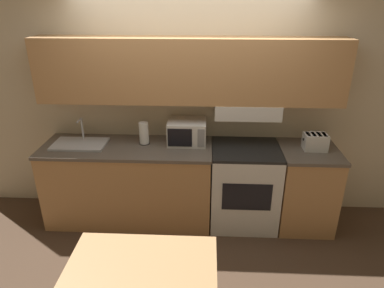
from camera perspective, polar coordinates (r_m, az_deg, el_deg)
ground_plane at (r=4.49m, az=-0.28°, el=-9.71°), size 16.00×16.00×0.00m
wall_back at (r=3.80m, az=-0.13°, el=8.85°), size 5.64×0.38×2.55m
lower_counter_main at (r=4.06m, az=-10.35°, el=-6.36°), size 1.88×0.68×0.94m
lower_counter_right_stub at (r=4.11m, az=18.25°, el=-6.82°), size 0.62×0.68×0.94m
stove_range at (r=3.98m, az=8.62°, el=-6.84°), size 0.74×0.66×0.94m
microwave at (r=3.82m, az=-0.83°, el=2.06°), size 0.42×0.36×0.26m
toaster at (r=3.89m, az=19.85°, el=0.37°), size 0.26×0.18×0.18m
sink_basin at (r=3.99m, az=-18.21°, el=0.07°), size 0.58×0.36×0.27m
paper_towel_roll at (r=3.83m, az=-8.01°, el=1.79°), size 0.12×0.12×0.25m
dining_table at (r=2.55m, az=-8.57°, el=-22.14°), size 1.04×0.78×0.77m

